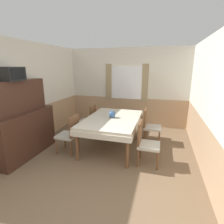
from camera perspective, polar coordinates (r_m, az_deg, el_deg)
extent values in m
cube|color=silver|center=(6.00, 5.13, 12.47)|extent=(4.39, 0.05, 1.65)
cube|color=tan|center=(6.19, 4.86, 0.35)|extent=(4.39, 0.05, 0.95)
cube|color=white|center=(5.99, 4.73, 9.50)|extent=(1.12, 0.01, 1.09)
cube|color=#998460|center=(6.12, -1.07, 9.66)|extent=(0.20, 0.03, 1.23)
cube|color=#998460|center=(5.88, 10.70, 9.20)|extent=(0.20, 0.03, 1.23)
cube|color=silver|center=(4.88, -25.03, 10.67)|extent=(0.05, 4.72, 1.65)
cube|color=tan|center=(5.11, -23.45, -3.96)|extent=(0.05, 4.72, 0.95)
cube|color=silver|center=(3.79, 29.65, 9.33)|extent=(0.05, 4.72, 1.65)
cube|color=tan|center=(4.09, 27.32, -9.04)|extent=(0.05, 4.72, 0.95)
cube|color=beige|center=(4.32, 0.16, -2.32)|extent=(1.27, 1.88, 0.06)
cube|color=beige|center=(4.35, 0.16, -3.45)|extent=(1.30, 1.91, 0.12)
cylinder|color=brown|center=(3.91, -11.42, -10.59)|extent=(0.07, 0.07, 0.71)
cylinder|color=brown|center=(3.57, 4.97, -12.91)|extent=(0.07, 0.07, 0.71)
cylinder|color=brown|center=(5.38, -2.97, -3.16)|extent=(0.07, 0.07, 0.71)
cylinder|color=brown|center=(5.14, 8.80, -4.20)|extent=(0.07, 0.07, 0.71)
cylinder|color=brown|center=(4.34, -17.70, -10.70)|extent=(0.04, 0.04, 0.39)
cylinder|color=brown|center=(4.63, -15.08, -8.86)|extent=(0.04, 0.04, 0.39)
cylinder|color=brown|center=(4.15, -13.24, -11.57)|extent=(0.04, 0.04, 0.39)
cylinder|color=brown|center=(4.45, -10.83, -9.57)|extent=(0.04, 0.04, 0.39)
cube|color=#B7B2A3|center=(4.30, -14.41, -7.43)|extent=(0.44, 0.44, 0.06)
cube|color=brown|center=(4.11, -12.23, -4.39)|extent=(0.04, 0.42, 0.47)
cylinder|color=brown|center=(4.02, 14.79, -12.58)|extent=(0.04, 0.04, 0.39)
cylinder|color=brown|center=(3.69, 14.58, -15.24)|extent=(0.04, 0.04, 0.39)
cylinder|color=brown|center=(4.04, 9.29, -12.13)|extent=(0.04, 0.04, 0.39)
cylinder|color=brown|center=(3.71, 8.52, -14.72)|extent=(0.04, 0.04, 0.39)
cube|color=#B7B2A3|center=(3.76, 11.98, -10.61)|extent=(0.44, 0.44, 0.06)
cube|color=brown|center=(3.67, 9.07, -6.61)|extent=(0.04, 0.42, 0.47)
cylinder|color=brown|center=(5.23, -10.83, -5.79)|extent=(0.04, 0.04, 0.39)
cylinder|color=brown|center=(5.55, -9.06, -4.50)|extent=(0.04, 0.04, 0.39)
cylinder|color=brown|center=(5.08, -6.98, -6.28)|extent=(0.04, 0.04, 0.39)
cylinder|color=brown|center=(5.41, -5.40, -4.91)|extent=(0.04, 0.04, 0.39)
cube|color=#B7B2A3|center=(5.24, -8.16, -3.04)|extent=(0.44, 0.44, 0.06)
cube|color=brown|center=(5.09, -6.21, -0.42)|extent=(0.04, 0.42, 0.47)
cylinder|color=brown|center=(5.06, 15.23, -6.80)|extent=(0.04, 0.04, 0.39)
cylinder|color=brown|center=(4.71, 15.11, -8.45)|extent=(0.04, 0.04, 0.39)
cylinder|color=brown|center=(5.07, 10.92, -6.47)|extent=(0.04, 0.04, 0.39)
cylinder|color=brown|center=(4.72, 10.46, -8.09)|extent=(0.04, 0.04, 0.39)
cube|color=#B7B2A3|center=(4.81, 13.09, -4.94)|extent=(0.44, 0.44, 0.06)
cube|color=brown|center=(4.74, 10.86, -1.75)|extent=(0.04, 0.42, 0.47)
cube|color=#3D2319|center=(4.46, -26.39, -6.47)|extent=(0.44, 1.55, 1.03)
cube|color=#4C2C1F|center=(4.31, -27.15, -0.18)|extent=(0.46, 1.57, 0.02)
cube|color=#3D2319|center=(4.28, -28.25, 4.46)|extent=(0.24, 1.40, 0.69)
cube|color=black|center=(4.08, -29.72, 10.74)|extent=(0.28, 0.43, 0.28)
cube|color=black|center=(3.97, -28.25, 10.95)|extent=(0.01, 0.35, 0.21)
sphere|color=#335684|center=(4.31, 0.05, -0.73)|extent=(0.17, 0.17, 0.17)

